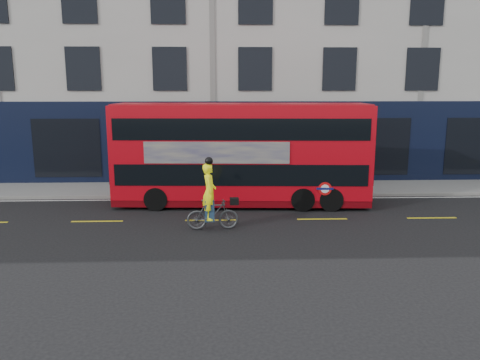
{
  "coord_description": "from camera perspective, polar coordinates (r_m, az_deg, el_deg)",
  "views": [
    {
      "loc": [
        0.46,
        -14.56,
        4.62
      ],
      "look_at": [
        1.05,
        1.48,
        1.46
      ],
      "focal_mm": 35.0,
      "sensor_mm": 36.0,
      "label": 1
    }
  ],
  "objects": [
    {
      "name": "lane_dashes",
      "position": [
        16.71,
        -3.61,
        -4.91
      ],
      "size": [
        58.0,
        0.12,
        0.01
      ],
      "primitive_type": null,
      "color": "gold",
      "rests_on": "ground"
    },
    {
      "name": "pavement",
      "position": [
        21.55,
        -3.28,
        -1.09
      ],
      "size": [
        60.0,
        3.0,
        0.12
      ],
      "primitive_type": "cube",
      "color": "gray",
      "rests_on": "ground"
    },
    {
      "name": "kerb",
      "position": [
        20.08,
        -3.36,
        -1.98
      ],
      "size": [
        60.0,
        0.12,
        0.13
      ],
      "primitive_type": "cube",
      "color": "gray",
      "rests_on": "ground"
    },
    {
      "name": "bus",
      "position": [
        18.54,
        0.28,
        3.24
      ],
      "size": [
        10.12,
        2.8,
        4.03
      ],
      "rotation": [
        0.0,
        0.0,
        -0.05
      ],
      "color": "red",
      "rests_on": "ground"
    },
    {
      "name": "cyclist",
      "position": [
        15.43,
        -3.5,
        -3.07
      ],
      "size": [
        1.74,
        0.71,
        2.44
      ],
      "rotation": [
        0.0,
        0.0,
        0.06
      ],
      "color": "#414345",
      "rests_on": "ground"
    },
    {
      "name": "building_terrace",
      "position": [
        27.66,
        -3.19,
        17.09
      ],
      "size": [
        50.0,
        10.07,
        15.0
      ],
      "color": "beige",
      "rests_on": "ground"
    },
    {
      "name": "road_edge_line",
      "position": [
        19.81,
        -3.38,
        -2.35
      ],
      "size": [
        58.0,
        0.1,
        0.01
      ],
      "primitive_type": "cube",
      "color": "silver",
      "rests_on": "ground"
    },
    {
      "name": "ground",
      "position": [
        15.28,
        -3.75,
        -6.48
      ],
      "size": [
        120.0,
        120.0,
        0.0
      ],
      "primitive_type": "plane",
      "color": "black",
      "rests_on": "ground"
    }
  ]
}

